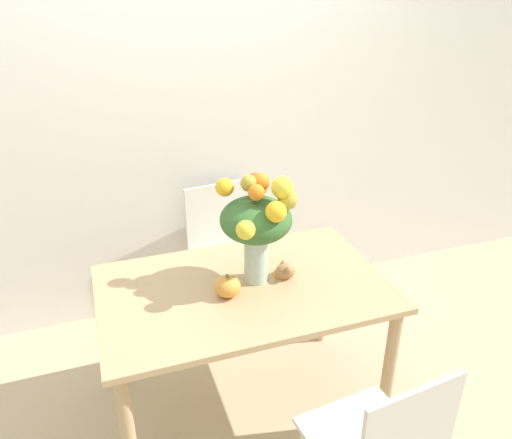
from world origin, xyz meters
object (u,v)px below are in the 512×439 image
at_px(flower_vase, 257,221).
at_px(turkey_figurine, 284,269).
at_px(pumpkin, 228,286).
at_px(dining_chair_near_window, 224,253).

distance_m(flower_vase, turkey_figurine, 0.30).
distance_m(flower_vase, pumpkin, 0.32).
height_order(turkey_figurine, dining_chair_near_window, dining_chair_near_window).
bearing_deg(dining_chair_near_window, turkey_figurine, -91.71).
bearing_deg(turkey_figurine, flower_vase, 175.97).
xyz_separation_m(turkey_figurine, dining_chair_near_window, (-0.08, 0.80, -0.33)).
bearing_deg(dining_chair_near_window, flower_vase, -101.28).
bearing_deg(flower_vase, dining_chair_near_window, 86.19).
xyz_separation_m(flower_vase, turkey_figurine, (0.13, -0.01, -0.27)).
bearing_deg(turkey_figurine, pumpkin, -167.21).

